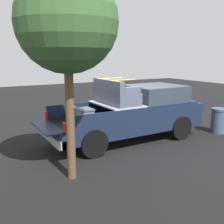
% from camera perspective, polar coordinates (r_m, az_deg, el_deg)
% --- Properties ---
extents(ground_plane, '(40.00, 40.00, 0.00)m').
position_cam_1_polar(ground_plane, '(9.62, 3.11, -6.04)').
color(ground_plane, black).
extents(pickup_truck, '(6.05, 2.06, 2.23)m').
position_cam_1_polar(pickup_truck, '(9.58, 5.12, -0.08)').
color(pickup_truck, '#162138').
rests_on(pickup_truck, ground_plane).
extents(tree_background, '(2.31, 2.31, 4.88)m').
position_cam_1_polar(tree_background, '(6.23, -9.71, 18.47)').
color(tree_background, brown).
rests_on(tree_background, ground_plane).
extents(trash_can, '(0.60, 0.60, 0.98)m').
position_cam_1_polar(trash_can, '(11.19, 21.99, -1.71)').
color(trash_can, '#3F4C66').
rests_on(trash_can, ground_plane).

